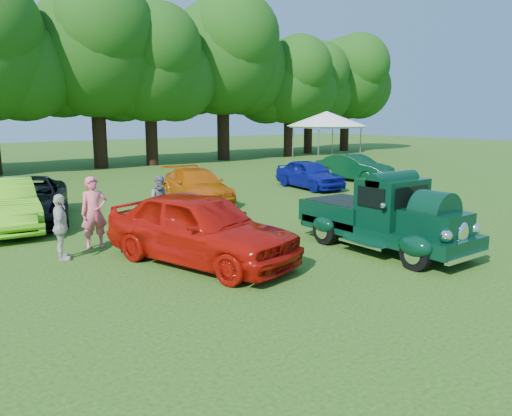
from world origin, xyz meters
TOP-DOWN VIEW (x-y plane):
  - ground at (0.00, 0.00)m, footprint 120.00×120.00m
  - hero_pickup at (1.85, -0.78)m, footprint 2.25×4.84m
  - red_convertible at (-2.59, 1.03)m, footprint 3.38×5.38m
  - back_car_lime at (-5.61, 7.61)m, footprint 2.14×4.89m
  - back_car_black at (-4.83, 8.25)m, footprint 3.82×5.79m
  - back_car_orange at (1.49, 8.26)m, footprint 2.74×4.92m
  - back_car_blue at (7.81, 8.50)m, footprint 2.03×4.16m
  - back_car_green at (11.63, 9.14)m, footprint 1.95×4.37m
  - spectator_pink at (-4.13, 3.87)m, footprint 0.73×0.51m
  - spectator_grey at (-1.60, 5.10)m, footprint 0.95×0.85m
  - spectator_white at (-5.16, 3.25)m, footprint 0.66×1.02m
  - canopy_tent at (13.76, 13.49)m, footprint 5.76×5.76m

SIDE VIEW (x-z plane):
  - ground at x=0.00m, z-range 0.00..0.00m
  - back_car_orange at x=1.49m, z-range 0.00..1.35m
  - back_car_blue at x=7.81m, z-range 0.00..1.37m
  - back_car_green at x=11.63m, z-range 0.00..1.39m
  - back_car_black at x=-4.83m, z-range 0.00..1.48m
  - back_car_lime at x=-5.61m, z-range 0.00..1.56m
  - spectator_white at x=-5.16m, z-range 0.00..1.62m
  - spectator_grey at x=-1.60m, z-range 0.00..1.63m
  - hero_pickup at x=1.85m, z-range -0.13..1.77m
  - red_convertible at x=-2.59m, z-range 0.00..1.71m
  - spectator_pink at x=-4.13m, z-range 0.00..1.90m
  - canopy_tent at x=13.76m, z-range 1.36..5.04m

